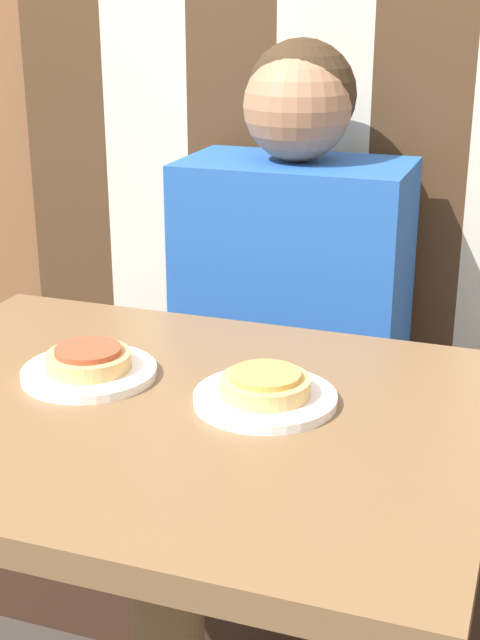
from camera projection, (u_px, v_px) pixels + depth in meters
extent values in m
cube|color=#382319|center=(289.00, 505.00, 1.79)|extent=(1.29, 0.49, 0.45)
cube|color=#4C331E|center=(77.00, 168.00, 1.94)|extent=(0.18, 0.07, 0.76)
cube|color=beige|center=(154.00, 174.00, 1.88)|extent=(0.18, 0.07, 0.76)
cube|color=#4C331E|center=(237.00, 179.00, 1.82)|extent=(0.18, 0.07, 0.76)
cube|color=beige|center=(325.00, 186.00, 1.77)|extent=(0.18, 0.07, 0.76)
cube|color=#4C331E|center=(418.00, 192.00, 1.71)|extent=(0.18, 0.07, 0.76)
cube|color=brown|center=(161.00, 416.00, 1.10)|extent=(0.80, 0.62, 0.03)
cube|color=#2356B2|center=(294.00, 288.00, 1.63)|extent=(0.40, 0.24, 0.46)
sphere|color=#9E7051|center=(298.00, 106.00, 1.52)|extent=(0.19, 0.19, 0.19)
sphere|color=#382819|center=(301.00, 95.00, 1.53)|extent=(0.19, 0.19, 0.19)
cylinder|color=white|center=(89.00, 372.00, 1.17)|extent=(0.18, 0.18, 0.01)
cylinder|color=white|center=(265.00, 398.00, 1.09)|extent=(0.18, 0.18, 0.01)
cylinder|color=tan|center=(89.00, 361.00, 1.16)|extent=(0.11, 0.11, 0.02)
cylinder|color=#AD472D|center=(88.00, 350.00, 1.16)|extent=(0.09, 0.09, 0.01)
cylinder|color=tan|center=(265.00, 386.00, 1.09)|extent=(0.11, 0.11, 0.02)
cylinder|color=gold|center=(265.00, 375.00, 1.08)|extent=(0.09, 0.09, 0.01)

